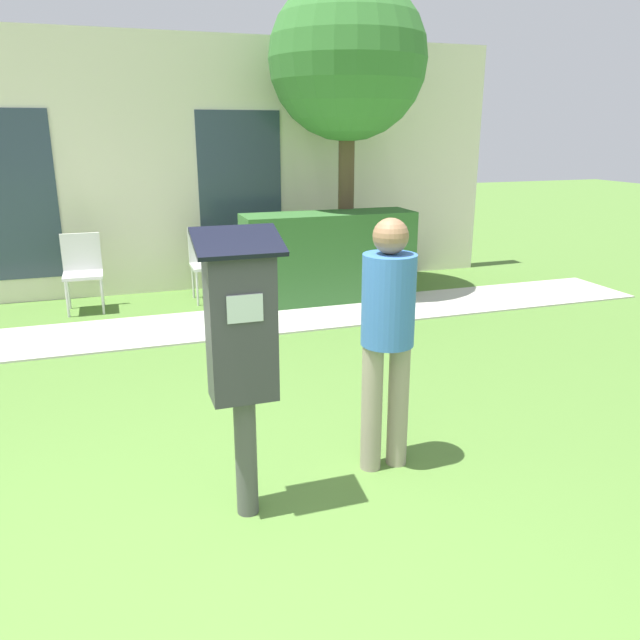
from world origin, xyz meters
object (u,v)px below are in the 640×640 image
outdoor_chair_middle (208,258)px  outdoor_chair_left (82,266)px  parking_meter (242,340)px  person_standing (388,327)px

outdoor_chair_middle → outdoor_chair_left: bearing=-177.6°
parking_meter → outdoor_chair_middle: (0.54, 4.70, -0.49)m
parking_meter → person_standing: 0.96m
outdoor_chair_left → outdoor_chair_middle: (1.48, 0.02, 0.00)m
parking_meter → person_standing: size_ratio=1.01×
outdoor_chair_middle → parking_meter: bearing=-94.9°
person_standing → outdoor_chair_middle: bearing=118.1°
parking_meter → outdoor_chair_left: size_ratio=1.77×
parking_meter → outdoor_chair_left: bearing=101.3°
parking_meter → outdoor_chair_middle: bearing=83.4°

